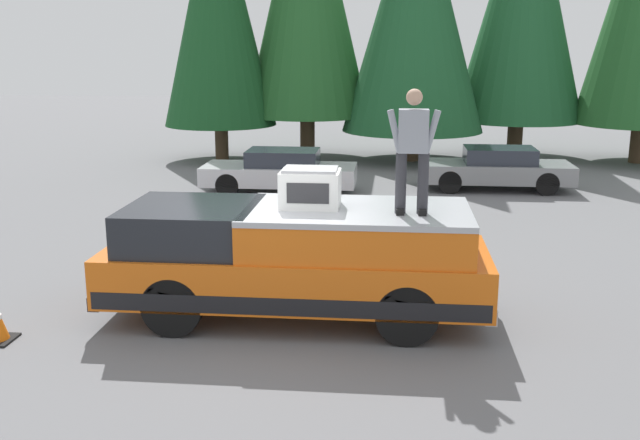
# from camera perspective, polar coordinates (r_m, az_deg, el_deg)

# --- Properties ---
(ground_plane) EXTENTS (90.00, 90.00, 0.00)m
(ground_plane) POSITION_cam_1_polar(r_m,az_deg,el_deg) (10.75, -4.56, -7.86)
(ground_plane) COLOR slate
(pickup_truck) EXTENTS (2.01, 5.54, 1.65)m
(pickup_truck) POSITION_cam_1_polar(r_m,az_deg,el_deg) (10.63, -1.84, -3.09)
(pickup_truck) COLOR orange
(pickup_truck) RESTS_ON ground
(compressor_unit) EXTENTS (0.65, 0.84, 0.56)m
(compressor_unit) POSITION_cam_1_polar(r_m,az_deg,el_deg) (10.41, -0.76, 2.52)
(compressor_unit) COLOR white
(compressor_unit) RESTS_ON pickup_truck
(person_on_truck_bed) EXTENTS (0.29, 0.72, 1.69)m
(person_on_truck_bed) POSITION_cam_1_polar(r_m,az_deg,el_deg) (9.97, 7.24, 5.57)
(person_on_truck_bed) COLOR #333338
(person_on_truck_bed) RESTS_ON pickup_truck
(parked_car_grey) EXTENTS (1.64, 4.10, 1.16)m
(parked_car_grey) POSITION_cam_1_polar(r_m,az_deg,el_deg) (20.72, 13.53, 3.92)
(parked_car_grey) COLOR gray
(parked_car_grey) RESTS_ON ground
(parked_car_silver) EXTENTS (1.64, 4.10, 1.16)m
(parked_car_silver) POSITION_cam_1_polar(r_m,az_deg,el_deg) (19.75, -3.11, 3.82)
(parked_car_silver) COLOR silver
(parked_car_silver) RESTS_ON ground
(conifer_center_left) EXTENTS (4.75, 4.75, 9.26)m
(conifer_center_left) POSITION_cam_1_polar(r_m,az_deg,el_deg) (25.22, 7.43, 16.22)
(conifer_center_left) COLOR #4C3826
(conifer_center_left) RESTS_ON ground
(conifer_right) EXTENTS (3.79, 3.79, 9.16)m
(conifer_right) POSITION_cam_1_polar(r_m,az_deg,el_deg) (25.43, -7.99, 16.28)
(conifer_right) COLOR #4C3826
(conifer_right) RESTS_ON ground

